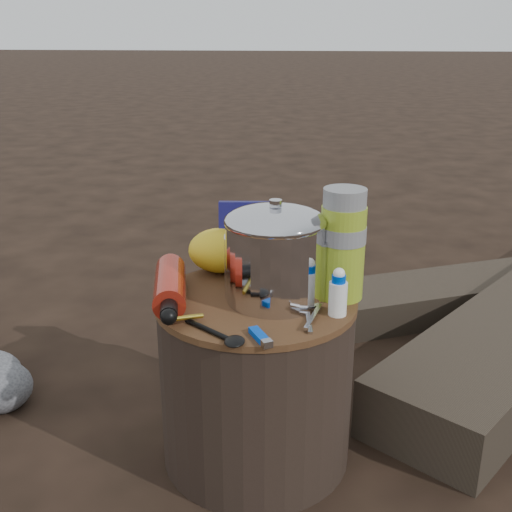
# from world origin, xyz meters

# --- Properties ---
(ground) EXTENTS (60.00, 60.00, 0.00)m
(ground) POSITION_xyz_m (0.00, 0.00, 0.00)
(ground) COLOR black
(ground) RESTS_ON ground
(stump) EXTENTS (0.42, 0.42, 0.39)m
(stump) POSITION_xyz_m (0.00, 0.00, 0.19)
(stump) COLOR black
(stump) RESTS_ON ground
(log_small) EXTENTS (1.34, 0.79, 0.11)m
(log_small) POSITION_xyz_m (0.65, 0.88, 0.06)
(log_small) COLOR #31281F
(log_small) RESTS_ON ground
(foil_windscreen) EXTENTS (0.22, 0.22, 0.13)m
(foil_windscreen) POSITION_xyz_m (0.04, 0.02, 0.45)
(foil_windscreen) COLOR silver
(foil_windscreen) RESTS_ON stump
(camping_pot) EXTENTS (0.20, 0.20, 0.20)m
(camping_pot) POSITION_xyz_m (0.04, 0.00, 0.49)
(camping_pot) COLOR silver
(camping_pot) RESTS_ON stump
(fuel_bottle) EXTENTS (0.12, 0.28, 0.06)m
(fuel_bottle) POSITION_xyz_m (-0.18, -0.03, 0.42)
(fuel_bottle) COLOR #A42214
(fuel_bottle) RESTS_ON stump
(thermos) EXTENTS (0.09, 0.09, 0.23)m
(thermos) POSITION_xyz_m (0.17, 0.03, 0.50)
(thermos) COLOR #91AC25
(thermos) RESTS_ON stump
(travel_mug) EXTENTS (0.07, 0.07, 0.11)m
(travel_mug) POSITION_xyz_m (0.09, 0.12, 0.44)
(travel_mug) COLOR black
(travel_mug) RESTS_ON stump
(stuff_sack) EXTENTS (0.15, 0.12, 0.10)m
(stuff_sack) POSITION_xyz_m (-0.10, 0.15, 0.44)
(stuff_sack) COLOR yellow
(stuff_sack) RESTS_ON stump
(food_pouch) EXTENTS (0.13, 0.04, 0.16)m
(food_pouch) POSITION_xyz_m (-0.04, 0.17, 0.47)
(food_pouch) COLOR #131152
(food_pouch) RESTS_ON stump
(lighter) EXTENTS (0.05, 0.07, 0.01)m
(lighter) POSITION_xyz_m (0.03, -0.18, 0.39)
(lighter) COLOR #003FC6
(lighter) RESTS_ON stump
(pot_grabber) EXTENTS (0.04, 0.12, 0.01)m
(pot_grabber) POSITION_xyz_m (0.11, -0.09, 0.39)
(pot_grabber) COLOR #B9B9BE
(pot_grabber) RESTS_ON stump
(spork) EXTENTS (0.13, 0.11, 0.01)m
(spork) POSITION_xyz_m (-0.07, -0.16, 0.39)
(spork) COLOR black
(spork) RESTS_ON stump
(squeeze_bottle) EXTENTS (0.04, 0.04, 0.09)m
(squeeze_bottle) POSITION_xyz_m (0.17, -0.06, 0.43)
(squeeze_bottle) COLOR white
(squeeze_bottle) RESTS_ON stump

